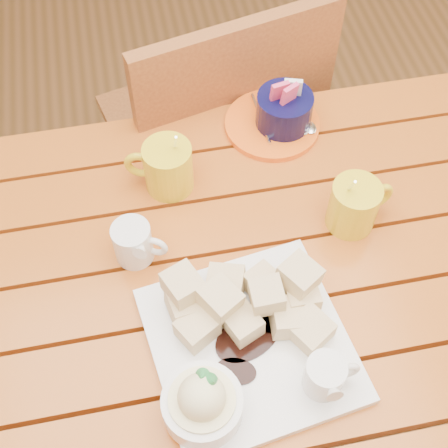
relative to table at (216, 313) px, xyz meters
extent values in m
plane|color=brown|center=(0.00, 0.00, -0.64)|extent=(5.00, 5.00, 0.00)
cube|color=#A04914|center=(0.00, -0.23, 0.09)|extent=(1.20, 0.11, 0.03)
cube|color=#A04914|center=(0.00, -0.11, 0.09)|extent=(1.20, 0.11, 0.03)
cube|color=#A04914|center=(0.00, 0.00, 0.09)|extent=(1.20, 0.11, 0.03)
cube|color=#A04914|center=(0.00, 0.11, 0.09)|extent=(1.20, 0.11, 0.03)
cube|color=#A04914|center=(0.00, 0.23, 0.09)|extent=(1.20, 0.11, 0.03)
cube|color=#A04914|center=(0.00, 0.34, 0.09)|extent=(1.20, 0.11, 0.03)
cube|color=#A04914|center=(0.00, 0.36, 0.04)|extent=(1.12, 0.04, 0.08)
cylinder|color=#A04914|center=(0.55, 0.35, -0.28)|extent=(0.06, 0.06, 0.72)
cube|color=white|center=(0.03, -0.12, 0.12)|extent=(0.33, 0.33, 0.02)
cube|color=#BA8A38|center=(0.00, -0.06, 0.18)|extent=(0.07, 0.07, 0.04)
cube|color=#BA8A38|center=(0.01, -0.02, 0.15)|extent=(0.07, 0.07, 0.04)
cube|color=#BA8A38|center=(-0.06, -0.05, 0.15)|extent=(0.06, 0.06, 0.04)
cube|color=#BA8A38|center=(0.12, -0.07, 0.15)|extent=(0.05, 0.05, 0.04)
cube|color=#BA8A38|center=(0.07, -0.07, 0.18)|extent=(0.05, 0.05, 0.04)
cube|color=#BA8A38|center=(0.12, -0.13, 0.15)|extent=(0.07, 0.07, 0.04)
cube|color=#BA8A38|center=(-0.04, -0.09, 0.15)|extent=(0.07, 0.07, 0.04)
cube|color=#BA8A38|center=(0.10, -0.10, 0.15)|extent=(0.06, 0.06, 0.04)
cube|color=#BA8A38|center=(0.07, -0.04, 0.15)|extent=(0.07, 0.07, 0.04)
cube|color=#BA8A38|center=(0.02, -0.09, 0.15)|extent=(0.07, 0.07, 0.04)
cube|color=#BA8A38|center=(-0.05, -0.03, 0.18)|extent=(0.07, 0.07, 0.04)
cube|color=#BA8A38|center=(0.12, -0.05, 0.18)|extent=(0.07, 0.07, 0.04)
cylinder|color=white|center=(-0.06, -0.21, 0.15)|extent=(0.11, 0.11, 0.05)
cylinder|color=#FFF3BB|center=(-0.06, -0.21, 0.16)|extent=(0.09, 0.09, 0.03)
sphere|color=#FFF3BB|center=(-0.06, -0.21, 0.18)|extent=(0.07, 0.07, 0.07)
cone|color=#2C863E|center=(-0.04, -0.20, 0.21)|extent=(0.04, 0.04, 0.03)
cone|color=#2C863E|center=(-0.05, -0.19, 0.21)|extent=(0.03, 0.03, 0.03)
cylinder|color=white|center=(0.12, -0.20, 0.16)|extent=(0.06, 0.06, 0.06)
cylinder|color=black|center=(0.12, -0.20, 0.18)|extent=(0.05, 0.05, 0.01)
cone|color=white|center=(0.12, -0.23, 0.18)|extent=(0.02, 0.02, 0.03)
torus|color=white|center=(0.15, -0.20, 0.16)|extent=(0.04, 0.01, 0.04)
cylinder|color=yellow|center=(-0.04, 0.22, 0.16)|extent=(0.09, 0.09, 0.10)
cylinder|color=black|center=(-0.04, 0.22, 0.20)|extent=(0.07, 0.07, 0.01)
torus|color=yellow|center=(-0.09, 0.23, 0.16)|extent=(0.06, 0.03, 0.06)
cylinder|color=silver|center=(-0.03, 0.23, 0.19)|extent=(0.01, 0.06, 0.13)
cylinder|color=yellow|center=(0.25, 0.08, 0.15)|extent=(0.08, 0.08, 0.09)
cylinder|color=black|center=(0.25, 0.08, 0.19)|extent=(0.07, 0.07, 0.01)
torus|color=yellow|center=(0.30, 0.09, 0.15)|extent=(0.06, 0.03, 0.06)
cylinder|color=silver|center=(0.24, 0.09, 0.19)|extent=(0.02, 0.06, 0.12)
cylinder|color=white|center=(-0.12, 0.08, 0.15)|extent=(0.06, 0.06, 0.08)
cylinder|color=white|center=(-0.12, 0.08, 0.18)|extent=(0.05, 0.05, 0.01)
cone|color=white|center=(-0.12, 0.05, 0.17)|extent=(0.03, 0.03, 0.03)
torus|color=white|center=(-0.08, 0.08, 0.15)|extent=(0.04, 0.03, 0.04)
cylinder|color=#0B0B33|center=(0.19, 0.32, 0.15)|extent=(0.11, 0.11, 0.08)
cube|color=#F14171|center=(0.18, 0.32, 0.20)|extent=(0.04, 0.02, 0.05)
cube|color=white|center=(0.21, 0.32, 0.20)|extent=(0.04, 0.02, 0.05)
cube|color=#F14171|center=(0.20, 0.31, 0.20)|extent=(0.04, 0.03, 0.05)
cylinder|color=orange|center=(0.17, 0.32, 0.11)|extent=(0.18, 0.18, 0.01)
cylinder|color=silver|center=(0.15, 0.33, 0.12)|extent=(0.01, 0.13, 0.01)
cylinder|color=silver|center=(0.17, 0.33, 0.12)|extent=(0.05, 0.13, 0.01)
ellipsoid|color=silver|center=(0.23, 0.29, 0.12)|extent=(0.02, 0.03, 0.01)
ellipsoid|color=silver|center=(0.24, 0.29, 0.12)|extent=(0.02, 0.03, 0.01)
cube|color=brown|center=(0.08, 0.61, -0.19)|extent=(0.53, 0.53, 0.03)
cylinder|color=brown|center=(0.22, 0.84, -0.42)|extent=(0.04, 0.04, 0.44)
cylinder|color=brown|center=(-0.15, 0.75, -0.42)|extent=(0.04, 0.04, 0.44)
cylinder|color=brown|center=(0.30, 0.47, -0.42)|extent=(0.04, 0.04, 0.44)
cylinder|color=brown|center=(-0.06, 0.39, -0.42)|extent=(0.04, 0.04, 0.44)
cube|color=brown|center=(0.13, 0.42, 0.05)|extent=(0.43, 0.13, 0.46)
camera|label=1|loc=(-0.08, -0.49, 1.01)|focal=50.00mm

